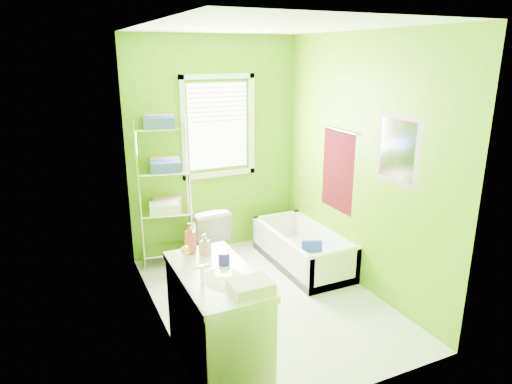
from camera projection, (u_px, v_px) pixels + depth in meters
name	position (u px, v px, depth m)	size (l,w,h in m)	color
ground	(267.00, 299.00, 4.62)	(2.90, 2.90, 0.00)	silver
room_envelope	(268.00, 149.00, 4.17)	(2.14, 2.94, 2.62)	#578F06
window	(218.00, 121.00, 5.40)	(0.92, 0.05, 1.22)	white
door	(194.00, 270.00, 3.04)	(0.09, 0.80, 2.00)	white
right_wall_decor	(360.00, 162.00, 4.63)	(0.04, 1.48, 1.17)	#44070C
bathtub	(303.00, 254.00, 5.32)	(0.64, 1.37, 0.44)	white
toilet	(206.00, 234.00, 5.34)	(0.40, 0.70, 0.71)	white
vanity	(217.00, 316.00, 3.54)	(0.55, 1.06, 1.06)	white
wire_shelf_unit	(165.00, 176.00, 5.13)	(0.64, 0.51, 1.74)	silver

